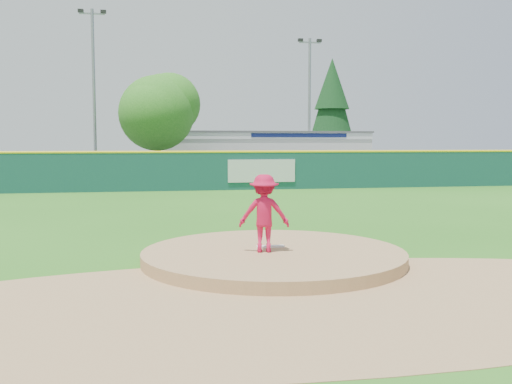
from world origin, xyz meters
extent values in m
plane|color=#286B19|center=(0.00, 0.00, 0.00)|extent=(120.00, 120.00, 0.00)
cylinder|color=#9E774C|center=(0.00, 0.00, 0.00)|extent=(5.50, 5.50, 0.50)
cube|color=white|center=(0.00, 0.30, 0.27)|extent=(0.60, 0.15, 0.04)
cylinder|color=#9E774C|center=(0.00, -3.00, 0.01)|extent=(15.40, 15.40, 0.01)
cube|color=#38383A|center=(0.00, 27.00, 0.01)|extent=(44.00, 16.00, 0.02)
imported|color=#C4103B|center=(-0.23, -0.14, 1.05)|extent=(1.12, 0.77, 1.60)
imported|color=white|center=(1.17, 23.92, 0.62)|extent=(4.34, 2.07, 1.20)
cube|color=silver|center=(6.00, 32.00, 1.60)|extent=(15.00, 8.00, 3.20)
cube|color=white|center=(6.00, 27.98, 3.00)|extent=(15.00, 0.06, 0.55)
cube|color=#0F194C|center=(8.00, 27.94, 3.00)|extent=(7.00, 0.03, 0.28)
cube|color=#59595B|center=(6.00, 32.00, 3.25)|extent=(15.20, 8.20, 0.12)
cube|color=silver|center=(3.28, 17.92, 1.00)|extent=(3.60, 0.04, 1.20)
cube|color=gray|center=(-11.01, 23.31, 0.72)|extent=(0.94, 0.94, 1.43)
cube|color=#15453F|center=(0.00, 18.00, 1.00)|extent=(40.00, 0.10, 2.00)
cylinder|color=yellow|center=(0.00, 18.00, 2.00)|extent=(40.00, 0.14, 0.14)
cylinder|color=#382314|center=(-2.00, 25.00, 1.30)|extent=(0.36, 0.36, 2.60)
sphere|color=#387F23|center=(-2.00, 25.00, 4.56)|extent=(5.60, 5.60, 5.60)
cylinder|color=#382314|center=(13.00, 36.00, 0.80)|extent=(0.40, 0.40, 1.60)
cone|color=#113A16|center=(13.00, 36.00, 5.55)|extent=(4.40, 4.40, 7.90)
cylinder|color=gray|center=(-6.00, 27.00, 5.50)|extent=(0.20, 0.20, 11.00)
cube|color=gray|center=(-6.00, 27.00, 10.70)|extent=(1.60, 0.10, 0.10)
cube|color=black|center=(-6.70, 27.00, 10.85)|extent=(0.35, 0.25, 0.20)
cube|color=black|center=(-5.30, 27.00, 10.85)|extent=(0.35, 0.25, 0.20)
cylinder|color=gray|center=(9.00, 29.00, 5.00)|extent=(0.20, 0.20, 10.00)
cube|color=gray|center=(9.00, 29.00, 9.70)|extent=(1.60, 0.10, 0.10)
cube|color=black|center=(8.30, 29.00, 9.85)|extent=(0.35, 0.25, 0.20)
cube|color=black|center=(9.70, 29.00, 9.85)|extent=(0.35, 0.25, 0.20)
camera|label=1|loc=(-2.52, -11.53, 2.50)|focal=40.00mm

